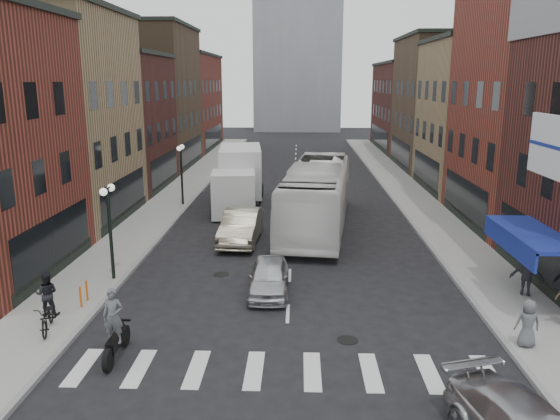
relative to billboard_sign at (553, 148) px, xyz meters
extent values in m
plane|color=black|center=(-8.59, -0.50, -6.13)|extent=(160.00, 160.00, 0.00)
cube|color=gray|center=(-17.09, 21.50, -6.06)|extent=(3.00, 74.00, 0.15)
cube|color=gray|center=(-0.09, 21.50, -6.06)|extent=(3.00, 74.00, 0.15)
cube|color=gray|center=(-15.59, 21.50, -6.13)|extent=(0.20, 74.00, 0.16)
cube|color=gray|center=(-1.59, 21.50, -6.13)|extent=(0.20, 74.00, 0.16)
cube|color=silver|center=(-8.59, -3.50, -6.13)|extent=(12.00, 2.20, 0.01)
cube|color=black|center=(-18.61, 4.00, -4.53)|extent=(0.08, 7.20, 2.20)
cube|color=#9B8155|center=(-23.59, 13.50, -0.13)|extent=(10.00, 10.00, 12.00)
cube|color=black|center=(-18.61, 13.50, -4.53)|extent=(0.08, 8.00, 2.20)
cube|color=black|center=(-23.59, 13.50, 6.02)|extent=(10.30, 10.20, 0.30)
cube|color=#441C18|center=(-23.59, 23.50, -1.13)|extent=(10.00, 10.00, 10.00)
cube|color=black|center=(-18.61, 23.50, -4.53)|extent=(0.08, 8.00, 2.20)
cube|color=black|center=(-23.59, 23.50, 4.02)|extent=(10.30, 10.20, 0.30)
cube|color=#4C3826|center=(-23.59, 34.50, 0.37)|extent=(10.00, 12.00, 13.00)
cube|color=black|center=(-18.61, 34.50, -4.53)|extent=(0.08, 9.60, 2.20)
cube|color=black|center=(-23.59, 34.50, 7.02)|extent=(10.30, 12.20, 0.30)
cube|color=maroon|center=(-23.59, 48.50, -0.63)|extent=(10.00, 16.00, 11.00)
cube|color=black|center=(-18.61, 48.50, -4.53)|extent=(0.08, 12.80, 2.20)
cube|color=black|center=(-23.59, 48.50, 5.02)|extent=(10.30, 16.20, 0.30)
cube|color=black|center=(1.43, 4.00, -4.53)|extent=(0.08, 7.20, 2.20)
cube|color=black|center=(1.43, 13.50, -4.53)|extent=(0.08, 8.00, 2.20)
cube|color=#9B8155|center=(6.41, 23.50, -0.63)|extent=(10.00, 10.00, 11.00)
cube|color=black|center=(1.43, 23.50, -4.53)|extent=(0.08, 8.00, 2.20)
cube|color=black|center=(6.41, 23.50, 5.02)|extent=(10.30, 10.20, 0.30)
cube|color=#4C3826|center=(6.41, 34.50, -0.13)|extent=(10.00, 12.00, 12.00)
cube|color=black|center=(1.43, 34.50, -4.53)|extent=(0.08, 9.60, 2.20)
cube|color=black|center=(6.41, 34.50, 6.02)|extent=(10.30, 12.20, 0.30)
cube|color=#441C18|center=(6.41, 48.50, -1.13)|extent=(10.00, 16.00, 10.00)
cube|color=black|center=(1.43, 48.50, -4.53)|extent=(0.08, 12.80, 2.20)
cube|color=black|center=(6.41, 48.50, 4.02)|extent=(10.30, 16.20, 0.30)
cube|color=navy|center=(0.51, 2.00, -3.43)|extent=(1.80, 5.00, 0.15)
cube|color=navy|center=(-0.34, 2.00, -3.78)|extent=(0.10, 5.00, 0.70)
cube|color=silver|center=(-0.09, 0.00, 0.07)|extent=(0.12, 3.00, 2.00)
cylinder|color=black|center=(-15.99, 3.50, -4.13)|extent=(0.14, 0.14, 4.00)
cylinder|color=black|center=(-15.99, 3.50, -2.13)|extent=(0.06, 0.90, 0.06)
sphere|color=white|center=(-15.99, 3.05, -2.18)|extent=(0.32, 0.32, 0.32)
sphere|color=white|center=(-15.99, 3.95, -2.18)|extent=(0.32, 0.32, 0.32)
cylinder|color=black|center=(-15.99, 17.50, -4.13)|extent=(0.14, 0.14, 4.00)
cylinder|color=black|center=(-15.99, 17.50, -2.13)|extent=(0.06, 0.90, 0.06)
sphere|color=white|center=(-15.99, 17.05, -2.18)|extent=(0.32, 0.32, 0.32)
sphere|color=white|center=(-15.99, 17.95, -2.18)|extent=(0.32, 0.32, 0.32)
cylinder|color=#D8590C|center=(-16.19, 0.50, -5.58)|extent=(0.08, 0.08, 0.80)
cylinder|color=#D8590C|center=(-16.19, 1.10, -5.58)|extent=(0.08, 0.08, 0.80)
cube|color=silver|center=(-12.21, 14.67, -4.67)|extent=(2.87, 3.07, 2.72)
cube|color=black|center=(-12.21, 14.67, -4.39)|extent=(2.79, 1.77, 1.20)
cube|color=silver|center=(-12.21, 18.80, -3.85)|extent=(3.26, 5.89, 3.15)
cube|color=navy|center=(-12.21, 18.80, -3.85)|extent=(2.96, 2.43, 1.30)
cube|color=black|center=(-12.21, 18.59, -5.64)|extent=(3.07, 7.27, 0.38)
cylinder|color=black|center=(-13.46, 14.89, -5.64)|extent=(0.30, 0.98, 0.98)
cylinder|color=black|center=(-10.96, 14.89, -5.64)|extent=(0.30, 0.98, 0.98)
cylinder|color=black|center=(-13.46, 18.59, -5.64)|extent=(0.30, 0.98, 0.98)
cylinder|color=black|center=(-10.96, 18.59, -5.64)|extent=(0.30, 0.98, 0.98)
cylinder|color=black|center=(-13.46, 20.76, -5.64)|extent=(0.30, 0.98, 0.98)
cylinder|color=black|center=(-10.96, 20.76, -5.64)|extent=(0.30, 0.98, 0.98)
cylinder|color=black|center=(-13.73, -2.13, -5.79)|extent=(0.15, 0.68, 0.68)
cylinder|color=black|center=(-13.73, -3.69, -5.79)|extent=(0.15, 0.68, 0.68)
cube|color=black|center=(-13.73, -2.91, -5.56)|extent=(0.26, 1.25, 0.36)
cube|color=black|center=(-13.73, -2.34, -5.15)|extent=(0.57, 0.06, 0.06)
imported|color=#54575B|center=(-13.73, -3.01, -4.71)|extent=(0.63, 0.41, 1.71)
imported|color=white|center=(-7.18, 12.49, -4.26)|extent=(4.68, 13.69, 3.74)
imported|color=silver|center=(-9.39, 2.50, -5.47)|extent=(1.61, 3.93, 1.33)
imported|color=#AEA68D|center=(-11.21, 9.44, -5.29)|extent=(2.05, 5.22, 1.69)
imported|color=black|center=(-16.51, -1.45, -5.50)|extent=(1.11, 1.95, 0.97)
imported|color=black|center=(-17.07, -0.23, -5.18)|extent=(0.85, 0.58, 1.60)
imported|color=black|center=(0.61, 2.28, -5.05)|extent=(1.34, 0.97, 1.87)
imported|color=#54565B|center=(-1.07, -1.98, -5.21)|extent=(0.77, 0.52, 1.54)
camera|label=1|loc=(-8.23, -17.90, 2.16)|focal=35.00mm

